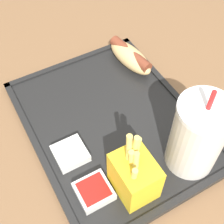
{
  "coord_description": "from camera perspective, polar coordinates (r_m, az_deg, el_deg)",
  "views": [
    {
      "loc": [
        0.32,
        -0.18,
        1.21
      ],
      "look_at": [
        0.02,
        -0.01,
        0.75
      ],
      "focal_mm": 50.0,
      "sensor_mm": 36.0,
      "label": 1
    }
  ],
  "objects": [
    {
      "name": "dining_table",
      "position": [
        0.93,
        0.13,
        -14.2
      ],
      "size": [
        1.23,
        1.09,
        0.71
      ],
      "color": "brown",
      "rests_on": "ground_plane"
    },
    {
      "name": "food_tray",
      "position": [
        0.6,
        0.0,
        -2.02
      ],
      "size": [
        0.39,
        0.3,
        0.01
      ],
      "color": "black",
      "rests_on": "dining_table"
    },
    {
      "name": "soda_cup",
      "position": [
        0.51,
        15.32,
        -4.26
      ],
      "size": [
        0.09,
        0.09,
        0.18
      ],
      "color": "silver",
      "rests_on": "food_tray"
    },
    {
      "name": "hot_dog_far",
      "position": [
        0.69,
        3.37,
        10.12
      ],
      "size": [
        0.13,
        0.06,
        0.04
      ],
      "color": "#DBB270",
      "rests_on": "food_tray"
    },
    {
      "name": "fries_carton",
      "position": [
        0.5,
        4.08,
        -11.4
      ],
      "size": [
        0.07,
        0.06,
        0.13
      ],
      "color": "gold",
      "rests_on": "food_tray"
    },
    {
      "name": "sauce_cup_mayo",
      "position": [
        0.56,
        -7.63,
        -7.48
      ],
      "size": [
        0.05,
        0.05,
        0.02
      ],
      "color": "silver",
      "rests_on": "food_tray"
    },
    {
      "name": "sauce_cup_ketchup",
      "position": [
        0.52,
        -3.34,
        -14.23
      ],
      "size": [
        0.05,
        0.05,
        0.02
      ],
      "color": "silver",
      "rests_on": "food_tray"
    }
  ]
}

